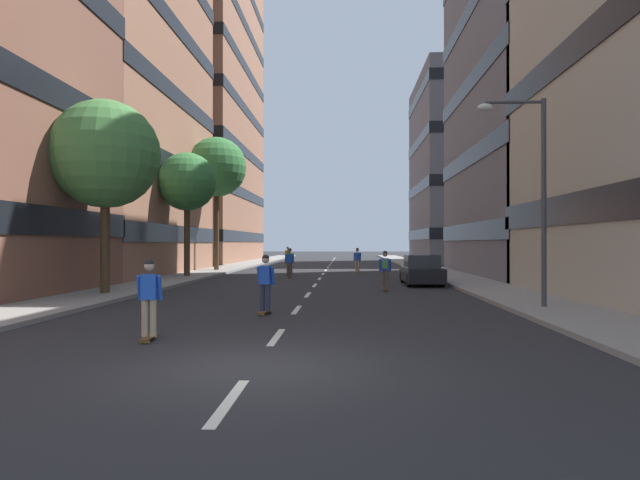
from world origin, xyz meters
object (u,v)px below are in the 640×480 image
at_px(skater_1, 357,259).
at_px(skater_2, 265,281).
at_px(skater_4, 288,255).
at_px(skater_5, 385,268).
at_px(streetlamp_right, 532,179).
at_px(skater_3, 290,260).
at_px(parked_car_near, 421,271).
at_px(street_tree_mid, 187,182).
at_px(street_tree_far, 217,168).
at_px(skater_0, 149,295).
at_px(skater_6, 289,261).
at_px(street_tree_near, 105,155).

distance_m(skater_1, skater_2, 22.72).
bearing_deg(skater_4, skater_5, -74.79).
distance_m(skater_2, skater_5, 9.01).
xyz_separation_m(skater_2, skater_5, (4.12, 8.02, 0.03)).
distance_m(streetlamp_right, skater_3, 21.77).
xyz_separation_m(parked_car_near, streetlamp_right, (1.99, -10.52, 3.44)).
xyz_separation_m(skater_1, skater_2, (-3.20, -22.50, 0.00)).
xyz_separation_m(street_tree_mid, street_tree_far, (0.00, 7.53, 1.95)).
height_order(street_tree_far, skater_1, street_tree_far).
distance_m(street_tree_mid, skater_0, 22.03).
bearing_deg(street_tree_far, parked_car_near, -42.15).
height_order(street_tree_mid, skater_6, street_tree_mid).
distance_m(street_tree_near, street_tree_far, 18.84).
bearing_deg(skater_1, skater_5, -86.38).
distance_m(street_tree_mid, skater_5, 14.84).
xyz_separation_m(streetlamp_right, skater_5, (-4.09, 6.81, -3.12)).
height_order(street_tree_near, street_tree_mid, street_tree_near).
relative_size(streetlamp_right, skater_1, 3.65).
relative_size(street_tree_far, skater_6, 5.53).
xyz_separation_m(skater_3, skater_4, (-1.65, 13.81, 0.00)).
height_order(skater_1, skater_6, same).
bearing_deg(skater_3, skater_5, -66.23).
xyz_separation_m(street_tree_far, skater_6, (6.11, -6.60, -6.74)).
height_order(street_tree_mid, skater_0, street_tree_mid).
height_order(street_tree_mid, street_tree_far, street_tree_far).
height_order(street_tree_mid, skater_4, street_tree_mid).
bearing_deg(street_tree_near, skater_2, -35.59).
bearing_deg(skater_5, streetlamp_right, -58.98).
bearing_deg(street_tree_far, street_tree_mid, -90.00).
xyz_separation_m(parked_car_near, street_tree_near, (-13.43, -6.57, 4.95)).
distance_m(skater_3, skater_4, 13.91).
bearing_deg(parked_car_near, skater_0, -116.55).
relative_size(parked_car_near, streetlamp_right, 0.68).
bearing_deg(skater_1, street_tree_mid, -149.41).
distance_m(skater_0, skater_1, 27.45).
relative_size(skater_2, skater_5, 1.00).
bearing_deg(parked_car_near, skater_4, 112.28).
bearing_deg(skater_1, skater_3, -156.39).
relative_size(skater_4, skater_6, 1.00).
height_order(street_tree_far, skater_4, street_tree_far).
bearing_deg(skater_4, street_tree_mid, -103.09).
bearing_deg(street_tree_near, skater_3, 69.19).
distance_m(skater_1, skater_6, 6.77).
bearing_deg(skater_4, streetlamp_right, -71.24).
xyz_separation_m(streetlamp_right, skater_6, (-9.31, 16.06, -3.15)).
bearing_deg(skater_5, street_tree_far, 125.52).
height_order(skater_3, skater_5, same).
bearing_deg(skater_3, streetlamp_right, -63.57).
xyz_separation_m(skater_5, skater_6, (-5.22, 9.26, -0.03)).
bearing_deg(skater_3, parked_car_near, -49.10).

